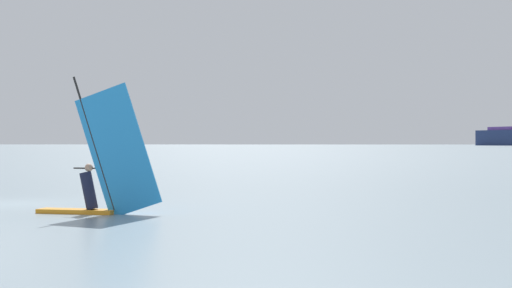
# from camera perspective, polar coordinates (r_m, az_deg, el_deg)

# --- Properties ---
(ground_plane) EXTENTS (4000.00, 4000.00, 0.00)m
(ground_plane) POSITION_cam_1_polar(r_m,az_deg,el_deg) (24.85, -18.87, -4.40)
(ground_plane) COLOR gray
(windsurfer) EXTENTS (3.59, 0.64, 3.89)m
(windsurfer) POSITION_cam_1_polar(r_m,az_deg,el_deg) (20.71, -11.92, -2.40)
(windsurfer) COLOR orange
(windsurfer) RESTS_ON ground_plane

